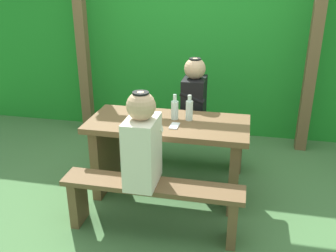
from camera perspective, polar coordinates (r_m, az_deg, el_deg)
name	(u,v)px	position (r m, az deg, el deg)	size (l,w,h in m)	color
ground_plane	(168,192)	(3.58, 0.00, -10.02)	(12.00, 12.00, 0.00)	#466E3F
hedge_backdrop	(197,50)	(4.90, 4.51, 11.42)	(6.40, 0.60, 1.99)	#1F8126
pergola_post_left	(83,45)	(4.71, -12.90, 11.99)	(0.12, 0.12, 2.23)	brown
pergola_post_right	(313,54)	(4.35, 21.28, 10.23)	(0.12, 0.12, 2.23)	brown
picnic_table	(168,145)	(3.34, 0.00, -2.91)	(1.40, 0.64, 0.72)	brown
bench_near	(152,197)	(2.92, -2.44, -10.81)	(1.40, 0.24, 0.44)	brown
bench_far	(180,137)	(3.94, 1.78, -1.65)	(1.40, 0.24, 0.44)	brown
person_white_shirt	(142,143)	(2.72, -3.96, -2.54)	(0.25, 0.35, 0.72)	silver
person_black_coat	(194,97)	(3.75, 4.00, 4.51)	(0.25, 0.35, 0.72)	black
drinking_glass	(140,114)	(3.31, -4.23, 1.83)	(0.07, 0.07, 0.09)	silver
bottle_left	(189,110)	(3.26, 3.27, 2.52)	(0.06, 0.06, 0.23)	silver
bottle_right	(175,109)	(3.28, 1.03, 2.59)	(0.07, 0.07, 0.23)	silver
cell_phone	(174,126)	(3.14, 0.99, 0.02)	(0.07, 0.14, 0.01)	silver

